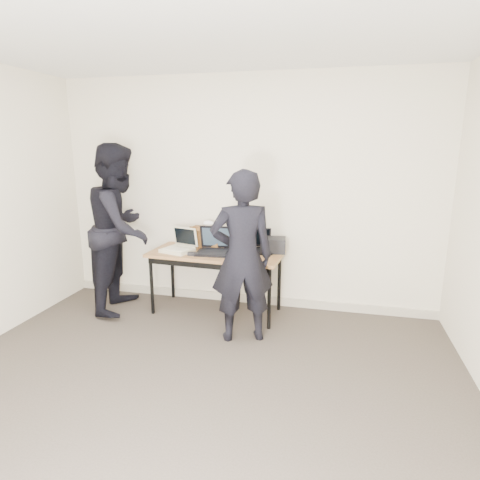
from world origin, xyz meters
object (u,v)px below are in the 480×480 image
(desk, at_px, (215,258))
(laptop_right, at_px, (256,246))
(person_observer, at_px, (121,228))
(leather_satchel, at_px, (206,237))
(equipment_box, at_px, (273,245))
(person_typist, at_px, (242,257))
(laptop_beige, at_px, (179,247))
(laptop_center, at_px, (215,247))

(desk, xyz_separation_m, laptop_right, (0.44, 0.18, 0.12))
(desk, relative_size, person_observer, 0.79)
(leather_satchel, distance_m, equipment_box, 0.81)
(leather_satchel, bearing_deg, person_typist, -44.17)
(laptop_beige, bearing_deg, laptop_right, 30.33)
(person_typist, bearing_deg, leather_satchel, -73.01)
(desk, height_order, person_observer, person_observer)
(laptop_center, distance_m, person_typist, 0.73)
(desk, relative_size, laptop_beige, 3.80)
(leather_satchel, bearing_deg, desk, -44.09)
(laptop_beige, relative_size, equipment_box, 1.44)
(laptop_right, height_order, person_typist, person_typist)
(equipment_box, relative_size, person_observer, 0.15)
(desk, height_order, leather_satchel, leather_satchel)
(laptop_beige, distance_m, person_observer, 0.72)
(desk, distance_m, laptop_center, 0.13)
(desk, distance_m, laptop_right, 0.49)
(laptop_center, distance_m, laptop_right, 0.48)
(person_observer, bearing_deg, equipment_box, -88.07)
(laptop_beige, distance_m, person_typist, 1.02)
(desk, xyz_separation_m, equipment_box, (0.63, 0.19, 0.14))
(leather_satchel, distance_m, person_observer, 1.00)
(laptop_right, bearing_deg, laptop_beige, 179.90)
(desk, distance_m, laptop_beige, 0.44)
(laptop_beige, xyz_separation_m, laptop_center, (0.41, 0.03, 0.01))
(equipment_box, bearing_deg, leather_satchel, 177.48)
(laptop_beige, bearing_deg, person_observer, -157.19)
(desk, height_order, equipment_box, equipment_box)
(laptop_right, distance_m, leather_satchel, 0.62)
(laptop_beige, distance_m, equipment_box, 1.08)
(desk, relative_size, laptop_right, 3.73)
(desk, bearing_deg, leather_satchel, 131.75)
(desk, distance_m, equipment_box, 0.67)
(laptop_center, xyz_separation_m, leather_satchel, (-0.17, 0.22, 0.06))
(laptop_right, bearing_deg, person_typist, -103.45)
(person_observer, bearing_deg, laptop_beige, -91.51)
(desk, xyz_separation_m, leather_satchel, (-0.18, 0.23, 0.19))
(laptop_right, xyz_separation_m, leather_satchel, (-0.62, 0.05, 0.07))
(laptop_right, bearing_deg, leather_satchel, 162.06)
(laptop_center, xyz_separation_m, person_observer, (-1.10, -0.11, 0.18))
(laptop_beige, height_order, leather_satchel, laptop_beige)
(person_typist, height_order, person_observer, person_observer)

